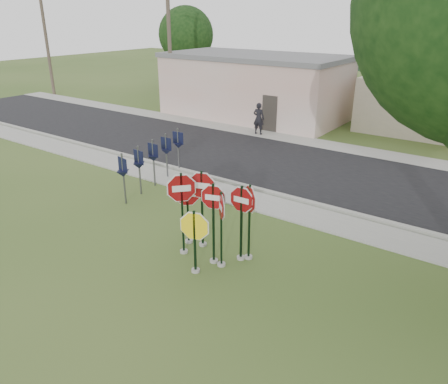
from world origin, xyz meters
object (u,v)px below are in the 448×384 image
Objects in this scene: stop_sign_yellow at (195,235)px; pedestrian at (259,118)px; stop_sign_left at (182,201)px; utility_pole_near at (169,41)px; stop_sign_center at (213,214)px.

pedestrian is at bearing 114.84° from stop_sign_yellow.
stop_sign_left is at bearing 147.37° from stop_sign_yellow.
utility_pole_near is 5.13× the size of pedestrian.
stop_sign_center is at bearing 108.95° from pedestrian.
stop_sign_yellow is 0.21× the size of utility_pole_near.
stop_sign_center is 0.82m from stop_sign_yellow.
stop_sign_center is 0.95× the size of stop_sign_left.
pedestrian is (7.83, -1.17, -3.98)m from utility_pole_near.
stop_sign_left is 1.45× the size of pedestrian.
stop_sign_yellow is 20.86m from utility_pole_near.
pedestrian is at bearing 112.36° from stop_sign_left.
stop_sign_yellow is 1.08× the size of pedestrian.
stop_sign_left is at bearing 104.91° from pedestrian.
stop_sign_left is 19.68m from utility_pole_near.
utility_pole_near is at bearing 135.29° from stop_sign_center.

